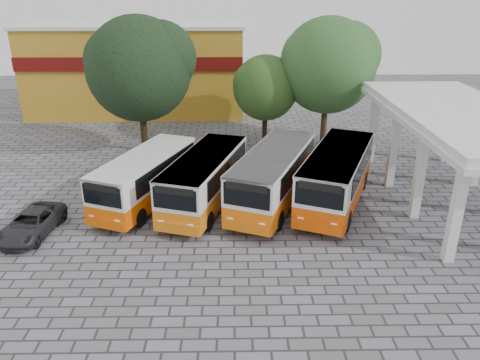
{
  "coord_description": "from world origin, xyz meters",
  "views": [
    {
      "loc": [
        -1.88,
        -20.64,
        11.63
      ],
      "look_at": [
        -1.52,
        3.53,
        1.5
      ],
      "focal_mm": 35.0,
      "sensor_mm": 36.0,
      "label": 1
    }
  ],
  "objects_px": {
    "bus_far_left": "(146,176)",
    "parked_car": "(31,223)",
    "bus_centre_right": "(273,175)",
    "bus_far_right": "(337,174)",
    "bus_centre_left": "(205,178)"
  },
  "relations": [
    {
      "from": "bus_far_left",
      "to": "bus_centre_left",
      "type": "height_order",
      "value": "bus_centre_left"
    },
    {
      "from": "bus_centre_right",
      "to": "bus_far_right",
      "type": "height_order",
      "value": "bus_far_right"
    },
    {
      "from": "bus_centre_right",
      "to": "parked_car",
      "type": "distance_m",
      "value": 12.84
    },
    {
      "from": "bus_far_left",
      "to": "parked_car",
      "type": "height_order",
      "value": "bus_far_left"
    },
    {
      "from": "bus_centre_right",
      "to": "bus_far_right",
      "type": "xyz_separation_m",
      "value": [
        3.54,
        -0.06,
        0.01
      ]
    },
    {
      "from": "parked_car",
      "to": "bus_centre_right",
      "type": "bearing_deg",
      "value": 22.02
    },
    {
      "from": "bus_far_right",
      "to": "parked_car",
      "type": "height_order",
      "value": "bus_far_right"
    },
    {
      "from": "bus_far_left",
      "to": "bus_centre_right",
      "type": "xyz_separation_m",
      "value": [
        7.17,
        -0.26,
        0.15
      ]
    },
    {
      "from": "bus_far_right",
      "to": "parked_car",
      "type": "bearing_deg",
      "value": -145.59
    },
    {
      "from": "bus_centre_left",
      "to": "bus_centre_right",
      "type": "distance_m",
      "value": 3.83
    },
    {
      "from": "bus_centre_right",
      "to": "bus_far_right",
      "type": "distance_m",
      "value": 3.54
    },
    {
      "from": "bus_far_left",
      "to": "bus_far_right",
      "type": "height_order",
      "value": "bus_far_right"
    },
    {
      "from": "bus_far_right",
      "to": "parked_car",
      "type": "xyz_separation_m",
      "value": [
        -15.89,
        -3.22,
        -1.24
      ]
    },
    {
      "from": "bus_far_left",
      "to": "parked_car",
      "type": "bearing_deg",
      "value": -124.49
    },
    {
      "from": "bus_far_left",
      "to": "parked_car",
      "type": "relative_size",
      "value": 1.98
    }
  ]
}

